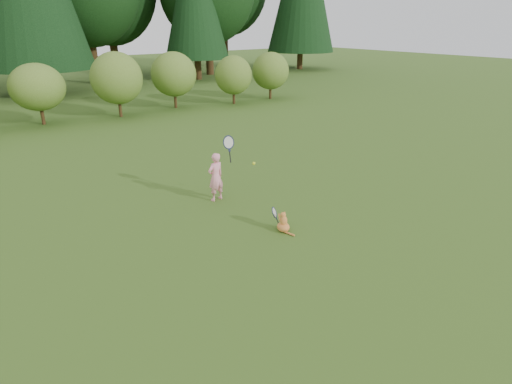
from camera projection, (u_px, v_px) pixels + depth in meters
ground at (272, 238)px, 8.63m from camera, size 100.00×100.00×0.00m
shrub_row at (78, 90)px, 17.79m from camera, size 28.00×3.00×2.80m
child at (216, 176)px, 10.25m from camera, size 0.68×0.43×1.78m
cat at (283, 221)px, 8.85m from camera, size 0.39×0.66×0.58m
tennis_ball at (254, 163)px, 10.11m from camera, size 0.08×0.08×0.08m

